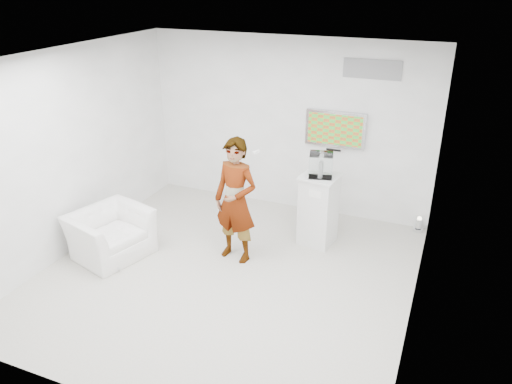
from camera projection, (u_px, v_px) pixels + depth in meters
room at (224, 177)px, 6.45m from camera, size 5.01×5.01×3.00m
tv at (335, 129)px, 8.20m from camera, size 1.00×0.08×0.60m
logo_decal at (372, 69)px, 7.65m from camera, size 0.90×0.02×0.30m
person at (236, 201)px, 7.12m from camera, size 0.74×0.55×1.86m
armchair at (110, 234)px, 7.43m from camera, size 1.21×1.30×0.70m
pedestal at (318, 210)px, 7.69m from camera, size 0.62×0.62×1.13m
floor_uplight at (419, 224)px, 8.18m from camera, size 0.18×0.18×0.25m
vitrine at (321, 165)px, 7.39m from camera, size 0.42×0.42×0.34m
console at (321, 168)px, 7.41m from camera, size 0.08×0.18×0.25m
wii_remote at (256, 152)px, 6.81m from camera, size 0.07×0.13×0.03m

